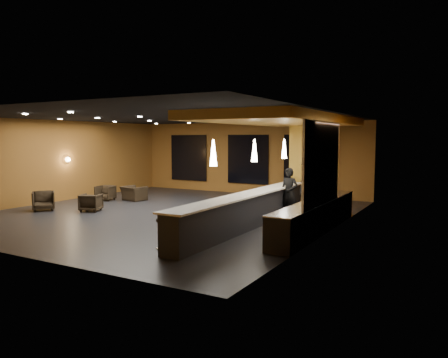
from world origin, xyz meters
The scene contains 34 objects.
floor centered at (0.00, 0.00, -0.05)m, with size 12.00×13.00×0.10m, color black.
ceiling centered at (0.00, 0.00, 3.55)m, with size 12.00×13.00×0.10m, color black.
wall_back centered at (0.00, 6.55, 1.75)m, with size 12.00×0.10×3.50m, color brown.
wall_front centered at (0.00, -6.55, 1.75)m, with size 12.00×0.10×3.50m, color brown.
wall_left centered at (-6.05, 0.00, 1.75)m, with size 0.10×13.00×3.50m, color brown.
wall_right centered at (6.05, 0.00, 1.75)m, with size 0.10×13.00×3.50m, color brown.
wood_soffit centered at (4.00, 1.00, 3.36)m, with size 3.60×8.00×0.28m, color #AF7D33.
window_left centered at (-3.50, 6.44, 1.70)m, with size 2.20×0.06×2.40m, color black.
window_center centered at (0.00, 6.44, 1.70)m, with size 2.20×0.06×2.40m, color black.
window_right centered at (3.00, 6.44, 1.70)m, with size 2.20×0.06×2.40m, color black.
tile_backsplash centered at (5.96, -1.00, 2.00)m, with size 0.06×3.20×2.40m, color white.
bar_counter centered at (3.65, -1.00, 0.50)m, with size 0.60×8.00×1.00m, color black.
bar_top centered at (3.65, -1.00, 1.02)m, with size 0.78×8.10×0.05m, color white.
prep_counter centered at (5.65, -0.50, 0.43)m, with size 0.70×6.00×0.86m, color black.
prep_top centered at (5.65, -0.50, 0.89)m, with size 0.72×6.00×0.03m, color silver.
wall_shelf_lower centered at (5.82, -1.20, 1.60)m, with size 0.30×1.50×0.03m, color silver.
wall_shelf_upper centered at (5.82, -1.20, 2.05)m, with size 0.30×1.50×0.03m, color silver.
column centered at (3.65, 3.60, 1.75)m, with size 0.60×0.60×3.50m, color olive.
wall_sconce centered at (-5.88, 0.50, 1.80)m, with size 0.22×0.22×0.22m, color #FFE5B2.
pendant_0 centered at (3.65, -3.00, 2.35)m, with size 0.20×0.20×0.70m, color white.
pendant_1 centered at (3.65, -0.50, 2.35)m, with size 0.20×0.20×0.70m, color white.
pendant_2 centered at (3.65, 2.00, 2.35)m, with size 0.20×0.20×0.70m, color white.
staff_a centered at (4.15, 1.23, 0.86)m, with size 0.63×0.41×1.73m, color black.
staff_b centered at (4.51, 2.16, 0.79)m, with size 0.77×0.60×1.59m, color black.
staff_c centered at (5.25, 1.77, 0.84)m, with size 0.82×0.53×1.67m, color black.
armchair_a centered at (-4.50, -1.91, 0.37)m, with size 0.78×0.80×0.73m, color black.
armchair_b centered at (-2.80, -1.15, 0.33)m, with size 0.70×0.72×0.66m, color black.
armchair_c centered at (-4.42, 1.24, 0.33)m, with size 0.70×0.72×0.66m, color black.
armchair_d centered at (-3.30, 1.82, 0.31)m, with size 0.96×0.84×0.62m, color black.
bar_stool_0 centered at (2.99, -4.30, 0.49)m, with size 0.38×0.38×0.76m.
bar_stool_1 centered at (2.95, -2.67, 0.50)m, with size 0.39×0.39×0.78m.
bar_stool_2 centered at (2.92, -0.90, 0.54)m, with size 0.43×0.43×0.85m.
bar_stool_3 centered at (2.89, 0.65, 0.48)m, with size 0.38×0.38×0.74m.
bar_stool_4 centered at (2.73, 2.39, 0.54)m, with size 0.43×0.43×0.85m.
Camera 1 is at (9.49, -12.81, 2.73)m, focal length 35.00 mm.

